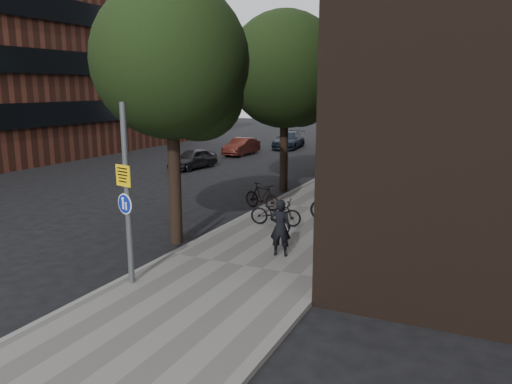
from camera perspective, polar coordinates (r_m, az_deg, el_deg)
The scene contains 15 objects.
ground at distance 10.38m, azimuth -11.05°, elevation -14.44°, with size 120.00×120.00×0.00m, color black.
sidewalk at distance 18.79m, azimuth 7.79°, elevation -2.07°, with size 4.50×60.00×0.12m, color slate.
curb_edge at distance 19.55m, azimuth 1.49°, elevation -1.40°, with size 0.15×60.00×0.13m, color slate.
street_tree_near at distance 14.58m, azimuth -9.14°, elevation 13.89°, with size 4.40×4.40×7.50m.
street_tree_mid at distance 22.14m, azimuth 3.62°, elevation 13.31°, with size 5.00×5.00×7.80m.
street_tree_far at distance 30.68m, azimuth 9.97°, elevation 12.77°, with size 5.00×5.00×7.80m.
signpost at distance 11.54m, azimuth -14.51°, elevation -0.27°, with size 0.47×0.14×4.14m.
pedestrian at distance 13.34m, azimuth 2.80°, elevation -4.09°, with size 0.56×0.37×1.55m, color black.
parked_bike_facade_near at distance 15.62m, azimuth 10.43°, elevation -3.05°, with size 0.62×1.78×0.93m, color black.
parked_bike_facade_far at distance 16.98m, azimuth 9.22°, elevation -1.52°, with size 0.51×1.82×1.09m, color black.
parked_bike_curb_near at distance 16.30m, azimuth 2.28°, elevation -2.31°, with size 0.59×1.69×0.89m, color black.
parked_bike_curb_far at distance 18.38m, azimuth 0.70°, elevation -0.50°, with size 0.47×1.65×0.99m, color black.
parked_car_near at distance 28.63m, azimuth -7.23°, elevation 3.79°, with size 1.33×3.31×1.13m, color black.
parked_car_mid at distance 34.22m, azimuth -1.68°, elevation 5.22°, with size 1.22×3.49×1.15m, color #561F18.
parked_car_far at distance 38.07m, azimuth 3.78°, elevation 5.94°, with size 1.73×4.26×1.24m, color #1B2330.
Camera 1 is at (5.62, -7.44, 4.57)m, focal length 35.00 mm.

